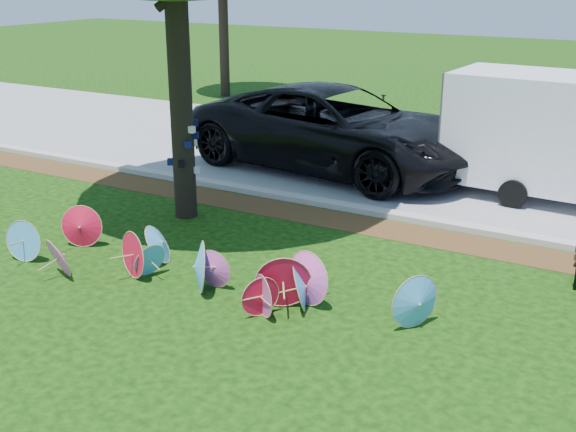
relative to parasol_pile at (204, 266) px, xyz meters
name	(u,v)px	position (x,y,z in m)	size (l,w,h in m)	color
ground	(192,306)	(0.21, -0.60, -0.38)	(90.00, 90.00, 0.00)	black
mulch_strip	(328,218)	(0.21, 3.90, -0.37)	(90.00, 1.00, 0.01)	#472D16
curb	(343,206)	(0.21, 4.60, -0.32)	(90.00, 0.30, 0.12)	#B7B5AD
street	(413,163)	(0.21, 8.75, -0.37)	(90.00, 8.00, 0.01)	gray
parasol_pile	(204,266)	(0.00, 0.00, 0.00)	(7.30, 1.99, 0.85)	#F659C2
black_van	(335,129)	(-1.32, 7.29, 0.64)	(3.36, 7.28, 2.02)	black
cargo_trailer	(534,129)	(3.28, 7.49, 1.10)	(3.36, 2.13, 2.95)	white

